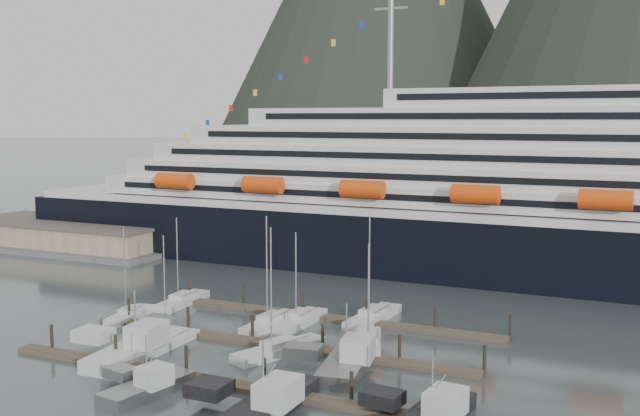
{
  "coord_description": "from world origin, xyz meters",
  "views": [
    {
      "loc": [
        35.26,
        -68.73,
        25.66
      ],
      "look_at": [
        -7.82,
        22.0,
        13.54
      ],
      "focal_mm": 42.0,
      "sensor_mm": 36.0,
      "label": 1
    }
  ],
  "objects_px": {
    "sailboat_e": "(182,301)",
    "sailboat_f": "(300,321)",
    "sailboat_g": "(373,318)",
    "sailboat_a": "(130,316)",
    "cruise_ship": "(634,207)",
    "sailboat_b": "(171,342)",
    "trawler_a": "(135,347)",
    "trawler_e": "(345,362)",
    "sailboat_h": "(368,343)",
    "trawler_b": "(147,386)",
    "trawler_d": "(430,416)",
    "warehouse": "(70,237)",
    "sailboat_c": "(272,324)",
    "trawler_c": "(262,406)",
    "sailboat_d": "(280,350)"
  },
  "relations": [
    {
      "from": "sailboat_e",
      "to": "sailboat_f",
      "type": "height_order",
      "value": "sailboat_e"
    },
    {
      "from": "sailboat_g",
      "to": "sailboat_a",
      "type": "bearing_deg",
      "value": 117.18
    },
    {
      "from": "cruise_ship",
      "to": "sailboat_b",
      "type": "bearing_deg",
      "value": -128.79
    },
    {
      "from": "trawler_a",
      "to": "trawler_e",
      "type": "xyz_separation_m",
      "value": [
        22.64,
        5.16,
        -0.02
      ]
    },
    {
      "from": "sailboat_b",
      "to": "sailboat_h",
      "type": "distance_m",
      "value": 22.41
    },
    {
      "from": "sailboat_e",
      "to": "trawler_a",
      "type": "xyz_separation_m",
      "value": [
        8.73,
        -20.82,
        0.57
      ]
    },
    {
      "from": "trawler_b",
      "to": "sailboat_a",
      "type": "bearing_deg",
      "value": 52.42
    },
    {
      "from": "trawler_d",
      "to": "sailboat_b",
      "type": "bearing_deg",
      "value": 80.42
    },
    {
      "from": "trawler_e",
      "to": "sailboat_g",
      "type": "bearing_deg",
      "value": 1.75
    },
    {
      "from": "warehouse",
      "to": "trawler_d",
      "type": "distance_m",
      "value": 104.14
    },
    {
      "from": "sailboat_b",
      "to": "trawler_a",
      "type": "relative_size",
      "value": 0.89
    },
    {
      "from": "sailboat_a",
      "to": "sailboat_e",
      "type": "xyz_separation_m",
      "value": [
        1.63,
        9.14,
        0.0
      ]
    },
    {
      "from": "sailboat_f",
      "to": "sailboat_g",
      "type": "bearing_deg",
      "value": -53.85
    },
    {
      "from": "sailboat_a",
      "to": "trawler_b",
      "type": "xyz_separation_m",
      "value": [
        18.82,
        -20.36,
        0.41
      ]
    },
    {
      "from": "sailboat_a",
      "to": "sailboat_g",
      "type": "distance_m",
      "value": 31.2
    },
    {
      "from": "sailboat_a",
      "to": "sailboat_c",
      "type": "xyz_separation_m",
      "value": [
        18.39,
        4.42,
        0.03
      ]
    },
    {
      "from": "cruise_ship",
      "to": "sailboat_h",
      "type": "relative_size",
      "value": 16.85
    },
    {
      "from": "sailboat_e",
      "to": "trawler_e",
      "type": "relative_size",
      "value": 1.02
    },
    {
      "from": "cruise_ship",
      "to": "trawler_c",
      "type": "xyz_separation_m",
      "value": [
        -25.94,
        -69.73,
        -11.1
      ]
    },
    {
      "from": "sailboat_g",
      "to": "trawler_a",
      "type": "bearing_deg",
      "value": 146.54
    },
    {
      "from": "sailboat_e",
      "to": "trawler_c",
      "type": "height_order",
      "value": "sailboat_e"
    },
    {
      "from": "sailboat_a",
      "to": "trawler_d",
      "type": "bearing_deg",
      "value": -119.05
    },
    {
      "from": "sailboat_c",
      "to": "trawler_c",
      "type": "bearing_deg",
      "value": -150.76
    },
    {
      "from": "cruise_ship",
      "to": "sailboat_e",
      "type": "distance_m",
      "value": 69.56
    },
    {
      "from": "warehouse",
      "to": "trawler_a",
      "type": "distance_m",
      "value": 73.48
    },
    {
      "from": "sailboat_g",
      "to": "sailboat_h",
      "type": "xyz_separation_m",
      "value": [
        3.53,
        -10.48,
        -0.01
      ]
    },
    {
      "from": "sailboat_e",
      "to": "sailboat_b",
      "type": "bearing_deg",
      "value": -152.32
    },
    {
      "from": "sailboat_g",
      "to": "trawler_c",
      "type": "bearing_deg",
      "value": -172.11
    },
    {
      "from": "warehouse",
      "to": "trawler_d",
      "type": "relative_size",
      "value": 3.72
    },
    {
      "from": "cruise_ship",
      "to": "trawler_b",
      "type": "height_order",
      "value": "cruise_ship"
    },
    {
      "from": "sailboat_g",
      "to": "cruise_ship",
      "type": "bearing_deg",
      "value": -34.0
    },
    {
      "from": "sailboat_b",
      "to": "sailboat_h",
      "type": "relative_size",
      "value": 1.05
    },
    {
      "from": "warehouse",
      "to": "sailboat_c",
      "type": "height_order",
      "value": "sailboat_c"
    },
    {
      "from": "sailboat_a",
      "to": "sailboat_f",
      "type": "xyz_separation_m",
      "value": [
        20.95,
        7.02,
        0.02
      ]
    },
    {
      "from": "sailboat_d",
      "to": "trawler_a",
      "type": "distance_m",
      "value": 15.74
    },
    {
      "from": "trawler_d",
      "to": "sailboat_a",
      "type": "bearing_deg",
      "value": 75.98
    },
    {
      "from": "sailboat_c",
      "to": "sailboat_g",
      "type": "relative_size",
      "value": 1.03
    },
    {
      "from": "sailboat_h",
      "to": "trawler_d",
      "type": "relative_size",
      "value": 1.01
    },
    {
      "from": "sailboat_b",
      "to": "sailboat_c",
      "type": "height_order",
      "value": "sailboat_c"
    },
    {
      "from": "sailboat_a",
      "to": "trawler_a",
      "type": "height_order",
      "value": "sailboat_a"
    },
    {
      "from": "sailboat_a",
      "to": "sailboat_c",
      "type": "distance_m",
      "value": 18.91
    },
    {
      "from": "sailboat_f",
      "to": "trawler_b",
      "type": "height_order",
      "value": "sailboat_f"
    },
    {
      "from": "sailboat_a",
      "to": "sailboat_f",
      "type": "height_order",
      "value": "sailboat_a"
    },
    {
      "from": "sailboat_f",
      "to": "trawler_b",
      "type": "distance_m",
      "value": 27.46
    },
    {
      "from": "warehouse",
      "to": "trawler_a",
      "type": "bearing_deg",
      "value": -41.11
    },
    {
      "from": "cruise_ship",
      "to": "sailboat_g",
      "type": "height_order",
      "value": "cruise_ship"
    },
    {
      "from": "sailboat_g",
      "to": "sailboat_e",
      "type": "bearing_deg",
      "value": 100.68
    },
    {
      "from": "warehouse",
      "to": "sailboat_e",
      "type": "relative_size",
      "value": 3.61
    },
    {
      "from": "sailboat_c",
      "to": "trawler_e",
      "type": "distance_m",
      "value": 18.25
    },
    {
      "from": "sailboat_b",
      "to": "trawler_b",
      "type": "bearing_deg",
      "value": -152.83
    }
  ]
}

